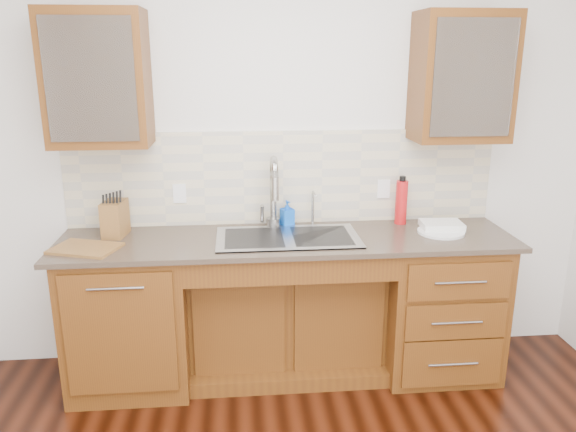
{
  "coord_description": "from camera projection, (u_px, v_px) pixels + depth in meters",
  "views": [
    {
      "loc": [
        -0.29,
        -1.72,
        1.96
      ],
      "look_at": [
        0.0,
        1.4,
        1.05
      ],
      "focal_mm": 35.0,
      "sensor_mm": 36.0,
      "label": 1
    }
  ],
  "objects": [
    {
      "name": "wall_back",
      "position": [
        282.0,
        153.0,
        3.56
      ],
      "size": [
        4.0,
        0.1,
        2.7
      ],
      "primitive_type": "cube",
      "color": "white",
      "rests_on": "ground"
    },
    {
      "name": "base_cabinet_left",
      "position": [
        131.0,
        315.0,
        3.39
      ],
      "size": [
        0.7,
        0.62,
        0.88
      ],
      "primitive_type": "cube",
      "color": "#593014",
      "rests_on": "ground"
    },
    {
      "name": "base_cabinet_center",
      "position": [
        286.0,
        315.0,
        3.58
      ],
      "size": [
        1.2,
        0.44,
        0.7
      ],
      "primitive_type": "cube",
      "color": "#593014",
      "rests_on": "ground"
    },
    {
      "name": "base_cabinet_right",
      "position": [
        436.0,
        303.0,
        3.56
      ],
      "size": [
        0.7,
        0.62,
        0.88
      ],
      "primitive_type": "cube",
      "color": "#593014",
      "rests_on": "ground"
    },
    {
      "name": "countertop",
      "position": [
        288.0,
        240.0,
        3.33
      ],
      "size": [
        2.7,
        0.65,
        0.03
      ],
      "primitive_type": "cube",
      "color": "#84705B",
      "rests_on": "base_cabinet_left"
    },
    {
      "name": "backsplash",
      "position": [
        283.0,
        178.0,
        3.55
      ],
      "size": [
        2.7,
        0.02,
        0.59
      ],
      "primitive_type": "cube",
      "color": "beige",
      "rests_on": "wall_back"
    },
    {
      "name": "sink",
      "position": [
        288.0,
        252.0,
        3.34
      ],
      "size": [
        0.84,
        0.46,
        0.19
      ],
      "primitive_type": "cube",
      "color": "#9E9EA5",
      "rests_on": "countertop"
    },
    {
      "name": "faucet",
      "position": [
        273.0,
        196.0,
        3.47
      ],
      "size": [
        0.04,
        0.04,
        0.4
      ],
      "primitive_type": "cylinder",
      "color": "#999993",
      "rests_on": "countertop"
    },
    {
      "name": "filter_tap",
      "position": [
        313.0,
        207.0,
        3.53
      ],
      "size": [
        0.02,
        0.02,
        0.24
      ],
      "primitive_type": "cylinder",
      "color": "#999993",
      "rests_on": "countertop"
    },
    {
      "name": "upper_cabinet_left",
      "position": [
        98.0,
        79.0,
        3.13
      ],
      "size": [
        0.55,
        0.34,
        0.75
      ],
      "primitive_type": "cube",
      "color": "#593014",
      "rests_on": "wall_back"
    },
    {
      "name": "upper_cabinet_right",
      "position": [
        462.0,
        77.0,
        3.31
      ],
      "size": [
        0.55,
        0.34,
        0.75
      ],
      "primitive_type": "cube",
      "color": "#593014",
      "rests_on": "wall_back"
    },
    {
      "name": "outlet_left",
      "position": [
        180.0,
        193.0,
        3.5
      ],
      "size": [
        0.08,
        0.01,
        0.12
      ],
      "primitive_type": "cube",
      "color": "white",
      "rests_on": "backsplash"
    },
    {
      "name": "outlet_right",
      "position": [
        384.0,
        189.0,
        3.62
      ],
      "size": [
        0.08,
        0.01,
        0.12
      ],
      "primitive_type": "cube",
      "color": "white",
      "rests_on": "backsplash"
    },
    {
      "name": "soap_bottle",
      "position": [
        287.0,
        213.0,
        3.54
      ],
      "size": [
        0.09,
        0.1,
        0.16
      ],
      "primitive_type": "imported",
      "rotation": [
        0.0,
        0.0,
        0.36
      ],
      "color": "blue",
      "rests_on": "countertop"
    },
    {
      "name": "water_bottle",
      "position": [
        401.0,
        202.0,
        3.57
      ],
      "size": [
        0.09,
        0.09,
        0.28
      ],
      "primitive_type": "cylinder",
      "rotation": [
        0.0,
        0.0,
        -0.17
      ],
      "color": "red",
      "rests_on": "countertop"
    },
    {
      "name": "plate",
      "position": [
        441.0,
        232.0,
        3.41
      ],
      "size": [
        0.35,
        0.35,
        0.02
      ],
      "primitive_type": "cylinder",
      "rotation": [
        0.0,
        0.0,
        0.25
      ],
      "color": "silver",
      "rests_on": "countertop"
    },
    {
      "name": "dish_towel",
      "position": [
        442.0,
        225.0,
        3.45
      ],
      "size": [
        0.26,
        0.19,
        0.04
      ],
      "primitive_type": "cube",
      "rotation": [
        0.0,
        0.0,
        -0.06
      ],
      "color": "white",
      "rests_on": "plate"
    },
    {
      "name": "knife_block",
      "position": [
        115.0,
        218.0,
        3.34
      ],
      "size": [
        0.14,
        0.21,
        0.21
      ],
      "primitive_type": "cube",
      "rotation": [
        0.0,
        0.0,
        -0.14
      ],
      "color": "#A16842",
      "rests_on": "countertop"
    },
    {
      "name": "cutting_board",
      "position": [
        85.0,
        248.0,
        3.12
      ],
      "size": [
        0.41,
        0.35,
        0.02
      ],
      "primitive_type": "cube",
      "rotation": [
        0.0,
        0.0,
        -0.33
      ],
      "color": "brown",
      "rests_on": "countertop"
    },
    {
      "name": "cup_left_a",
      "position": [
        77.0,
        87.0,
        3.13
      ],
      "size": [
        0.16,
        0.16,
        0.11
      ],
      "primitive_type": "imported",
      "rotation": [
        0.0,
        0.0,
        0.17
      ],
      "color": "white",
      "rests_on": "upper_cabinet_left"
    },
    {
      "name": "cup_left_b",
      "position": [
        119.0,
        88.0,
        3.15
      ],
      "size": [
        0.13,
        0.13,
        0.09
      ],
      "primitive_type": "imported",
      "rotation": [
        0.0,
        0.0,
        0.33
      ],
      "color": "white",
      "rests_on": "upper_cabinet_left"
    },
    {
      "name": "cup_right_a",
      "position": [
        453.0,
        85.0,
        3.32
      ],
      "size": [
        0.14,
        0.14,
        0.11
      ],
      "primitive_type": "imported",
      "rotation": [
        0.0,
        0.0,
        0.06
      ],
      "color": "white",
      "rests_on": "upper_cabinet_right"
    },
    {
      "name": "cup_right_b",
      "position": [
        469.0,
        86.0,
        3.33
      ],
      "size": [
        0.13,
        0.13,
        0.1
      ],
      "primitive_type": "imported",
      "rotation": [
        0.0,
        0.0,
        0.32
      ],
      "color": "white",
      "rests_on": "upper_cabinet_right"
    }
  ]
}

